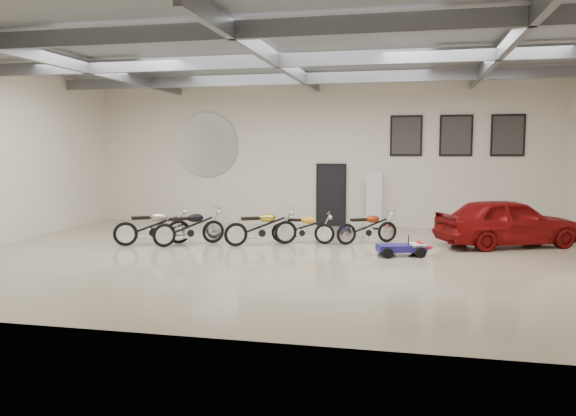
% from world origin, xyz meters
% --- Properties ---
extents(floor, '(16.00, 12.00, 0.01)m').
position_xyz_m(floor, '(0.00, 0.00, 0.00)').
color(floor, tan).
rests_on(floor, ground).
extents(ceiling, '(16.00, 12.00, 0.01)m').
position_xyz_m(ceiling, '(0.00, 0.00, 5.00)').
color(ceiling, slate).
rests_on(ceiling, back_wall).
extents(back_wall, '(16.00, 0.02, 5.00)m').
position_xyz_m(back_wall, '(0.00, 6.00, 2.50)').
color(back_wall, silver).
rests_on(back_wall, floor).
extents(ceiling_beams, '(15.80, 11.80, 0.32)m').
position_xyz_m(ceiling_beams, '(0.00, 0.00, 4.75)').
color(ceiling_beams, slate).
rests_on(ceiling_beams, ceiling).
extents(door, '(0.92, 0.08, 2.10)m').
position_xyz_m(door, '(0.50, 5.95, 1.05)').
color(door, black).
rests_on(door, back_wall).
extents(logo_plaque, '(2.30, 0.06, 1.16)m').
position_xyz_m(logo_plaque, '(-4.00, 5.95, 2.80)').
color(logo_plaque, silver).
rests_on(logo_plaque, back_wall).
extents(poster_left, '(1.05, 0.08, 1.35)m').
position_xyz_m(poster_left, '(3.00, 5.96, 3.10)').
color(poster_left, black).
rests_on(poster_left, back_wall).
extents(poster_mid, '(1.05, 0.08, 1.35)m').
position_xyz_m(poster_mid, '(4.60, 5.96, 3.10)').
color(poster_mid, black).
rests_on(poster_mid, back_wall).
extents(poster_right, '(1.05, 0.08, 1.35)m').
position_xyz_m(poster_right, '(6.20, 5.96, 3.10)').
color(poster_right, black).
rests_on(poster_right, back_wall).
extents(oil_sign, '(0.72, 0.10, 0.72)m').
position_xyz_m(oil_sign, '(1.90, 5.95, 1.70)').
color(oil_sign, white).
rests_on(oil_sign, back_wall).
extents(banner_stand, '(0.54, 0.27, 1.89)m').
position_xyz_m(banner_stand, '(2.00, 5.50, 0.95)').
color(banner_stand, white).
rests_on(banner_stand, floor).
extents(motorcycle_silver, '(2.11, 1.56, 1.07)m').
position_xyz_m(motorcycle_silver, '(-3.83, 1.03, 0.54)').
color(motorcycle_silver, silver).
rests_on(motorcycle_silver, floor).
extents(motorcycle_black, '(1.94, 1.78, 1.05)m').
position_xyz_m(motorcycle_black, '(-2.81, 1.20, 0.52)').
color(motorcycle_black, silver).
rests_on(motorcycle_black, floor).
extents(motorcycle_gold, '(2.08, 1.55, 1.06)m').
position_xyz_m(motorcycle_gold, '(-0.85, 1.61, 0.53)').
color(motorcycle_gold, silver).
rests_on(motorcycle_gold, floor).
extents(motorcycle_yellow, '(1.78, 0.59, 0.92)m').
position_xyz_m(motorcycle_yellow, '(0.22, 2.17, 0.46)').
color(motorcycle_yellow, silver).
rests_on(motorcycle_yellow, floor).
extents(motorcycle_red, '(1.86, 1.45, 0.96)m').
position_xyz_m(motorcycle_red, '(2.00, 2.52, 0.48)').
color(motorcycle_red, silver).
rests_on(motorcycle_red, floor).
extents(go_kart, '(1.60, 1.07, 0.53)m').
position_xyz_m(go_kart, '(3.09, 0.86, 0.27)').
color(go_kart, navy).
rests_on(go_kart, floor).
extents(vintage_car, '(3.05, 4.23, 1.34)m').
position_xyz_m(vintage_car, '(5.80, 2.92, 0.67)').
color(vintage_car, maroon).
rests_on(vintage_car, floor).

